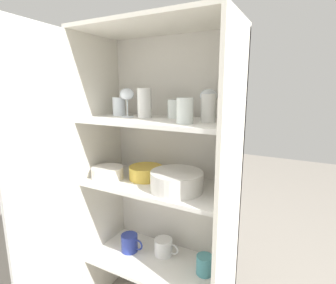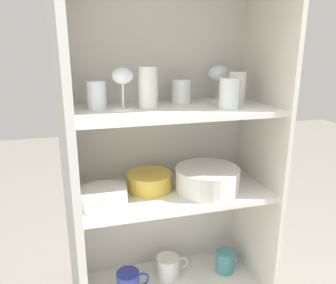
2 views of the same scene
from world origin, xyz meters
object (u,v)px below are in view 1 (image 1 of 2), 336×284
plate_stack_white (177,181)px  mixing_bowl_large (146,172)px  serving_bowl_small (108,172)px  coffee_mug_primary (130,243)px

plate_stack_white → mixing_bowl_large: plate_stack_white is taller
serving_bowl_small → coffee_mug_primary: serving_bowl_small is taller
serving_bowl_small → plate_stack_white: bearing=3.8°
mixing_bowl_large → serving_bowl_small: size_ratio=1.06×
plate_stack_white → mixing_bowl_large: (-0.21, 0.07, -0.01)m
serving_bowl_small → mixing_bowl_large: bearing=26.9°
plate_stack_white → coffee_mug_primary: (-0.31, 0.04, -0.44)m
mixing_bowl_large → coffee_mug_primary: bearing=-164.1°
mixing_bowl_large → plate_stack_white: bearing=-17.0°
coffee_mug_primary → serving_bowl_small: bearing=-142.3°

